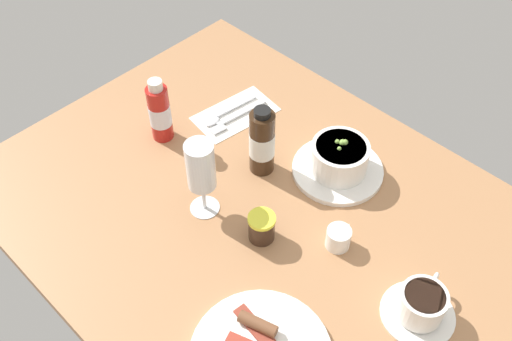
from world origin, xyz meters
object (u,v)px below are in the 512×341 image
object	(u,v)px
coffee_cup	(421,305)
sauce_bottle_red	(161,112)
creamer_jug	(339,237)
jam_jar	(262,227)
wine_glass	(201,169)
cutlery_setting	(234,114)
porridge_bowl	(339,160)
sauce_bottle_brown	(262,142)

from	to	relation	value
coffee_cup	sauce_bottle_red	bearing A→B (deg)	1.86
creamer_jug	jam_jar	bearing A→B (deg)	37.04
creamer_jug	wine_glass	bearing A→B (deg)	25.24
sauce_bottle_red	cutlery_setting	bearing A→B (deg)	-112.37
coffee_cup	jam_jar	xyz separation A→B (cm)	(31.71, 7.19, -0.07)
cutlery_setting	jam_jar	world-z (taller)	jam_jar
porridge_bowl	coffee_cup	distance (cm)	35.93
cutlery_setting	sauce_bottle_red	size ratio (longest dim) A/B	1.29
jam_jar	sauce_bottle_red	distance (cm)	36.50
cutlery_setting	sauce_bottle_red	distance (cm)	18.66
sauce_bottle_brown	cutlery_setting	bearing A→B (deg)	-24.71
cutlery_setting	wine_glass	world-z (taller)	wine_glass
porridge_bowl	coffee_cup	world-z (taller)	porridge_bowl
coffee_cup	wine_glass	distance (cm)	47.07
coffee_cup	porridge_bowl	bearing A→B (deg)	-27.79
jam_jar	sauce_bottle_brown	size ratio (longest dim) A/B	0.36
wine_glass	sauce_bottle_red	xyz separation A→B (cm)	(22.51, -7.92, -4.75)
cutlery_setting	creamer_jug	distance (cm)	43.05
porridge_bowl	sauce_bottle_red	bearing A→B (deg)	27.86
coffee_cup	creamer_jug	world-z (taller)	coffee_cup
wine_glass	jam_jar	size ratio (longest dim) A/B	2.98
cutlery_setting	coffee_cup	world-z (taller)	coffee_cup
sauce_bottle_red	creamer_jug	bearing A→B (deg)	-175.17
wine_glass	sauce_bottle_brown	bearing A→B (deg)	-92.20
creamer_jug	wine_glass	size ratio (longest dim) A/B	0.32
sauce_bottle_red	coffee_cup	bearing A→B (deg)	-178.14
coffee_cup	jam_jar	world-z (taller)	coffee_cup
porridge_bowl	jam_jar	world-z (taller)	porridge_bowl
creamer_jug	sauce_bottle_red	size ratio (longest dim) A/B	0.36
coffee_cup	cutlery_setting	bearing A→B (deg)	-12.74
cutlery_setting	sauce_bottle_brown	distance (cm)	19.76
porridge_bowl	sauce_bottle_brown	xyz separation A→B (cm)	(12.70, 10.56, 4.13)
porridge_bowl	cutlery_setting	distance (cm)	29.61
sauce_bottle_red	sauce_bottle_brown	size ratio (longest dim) A/B	0.95
creamer_jug	jam_jar	world-z (taller)	jam_jar
wine_glass	coffee_cup	bearing A→B (deg)	-167.37
sauce_bottle_red	jam_jar	bearing A→B (deg)	172.08
coffee_cup	jam_jar	distance (cm)	32.52
creamer_jug	sauce_bottle_brown	bearing A→B (deg)	-9.93
porridge_bowl	creamer_jug	size ratio (longest dim) A/B	3.38
jam_jar	sauce_bottle_red	world-z (taller)	sauce_bottle_red
creamer_jug	sauce_bottle_red	distance (cm)	48.32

